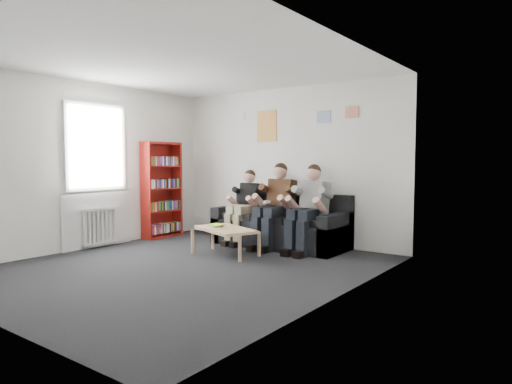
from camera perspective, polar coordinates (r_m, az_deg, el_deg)
room_shell at (r=6.10m, az=-9.07°, el=3.14°), size 5.00×5.00×5.00m
sofa at (r=7.68m, az=3.14°, el=-4.41°), size 2.26×0.93×0.87m
bookshelf at (r=8.67m, az=-11.66°, el=0.27°), size 0.27×0.80×1.77m
coffee_table at (r=6.93m, az=-3.86°, el=-4.92°), size 1.03×0.57×0.41m
game_cases at (r=7.03m, az=-5.12°, el=-4.20°), size 0.25×0.21×0.05m
person_left at (r=7.84m, az=-1.52°, el=-1.80°), size 0.37×0.79×1.27m
person_middle at (r=7.46m, az=2.28°, el=-1.74°), size 0.43×0.92×1.39m
person_right at (r=7.13m, az=6.49°, el=-2.09°), size 0.42×0.90×1.38m
radiator at (r=7.97m, az=-18.89°, el=-4.06°), size 0.10×0.64×0.60m
window at (r=7.96m, az=-19.30°, el=0.84°), size 0.05×1.30×2.36m
poster_large at (r=8.29m, az=1.35°, el=8.24°), size 0.42×0.01×0.55m
poster_blue at (r=7.70m, az=8.47°, el=9.27°), size 0.25×0.01×0.20m
poster_pink at (r=7.48m, az=11.91°, el=9.77°), size 0.22×0.01×0.18m
poster_sign at (r=8.66m, az=-1.94°, el=9.38°), size 0.20×0.01×0.14m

